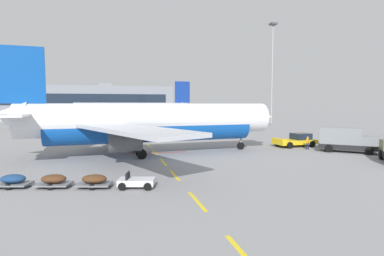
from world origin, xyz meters
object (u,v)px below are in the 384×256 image
object	(u,v)px
pushback_tug	(296,140)
airliner_mid_left	(136,111)
baggage_train	(74,181)
fuel_service_truck	(347,139)
apron_light_mast_far	(272,63)
ground_crew_worker	(308,142)
airliner_foreground	(149,122)

from	to	relation	value
pushback_tug	airliner_mid_left	distance (m)	51.73
baggage_train	fuel_service_truck	bearing A→B (deg)	15.91
apron_light_mast_far	ground_crew_worker	bearing A→B (deg)	-113.04
pushback_tug	fuel_service_truck	distance (m)	7.07
fuel_service_truck	apron_light_mast_far	size ratio (longest dim) A/B	0.24
airliner_foreground	fuel_service_truck	size ratio (longest dim) A/B	5.10
airliner_foreground	apron_light_mast_far	distance (m)	58.66
fuel_service_truck	pushback_tug	bearing A→B (deg)	117.48
baggage_train	apron_light_mast_far	xyz separation A→B (m)	(46.38, 54.93, 16.88)
airliner_mid_left	fuel_service_truck	world-z (taller)	airliner_mid_left
airliner_foreground	ground_crew_worker	size ratio (longest dim) A/B	19.92
airliner_foreground	baggage_train	size ratio (longest dim) A/B	3.01
pushback_tug	airliner_mid_left	bearing A→B (deg)	111.97
fuel_service_truck	baggage_train	world-z (taller)	fuel_service_truck
apron_light_mast_far	airliner_foreground	bearing A→B (deg)	-133.55
ground_crew_worker	apron_light_mast_far	bearing A→B (deg)	66.96
airliner_foreground	airliner_mid_left	xyz separation A→B (m)	(2.04, 49.59, 0.16)
airliner_mid_left	apron_light_mast_far	world-z (taller)	apron_light_mast_far
baggage_train	apron_light_mast_far	world-z (taller)	apron_light_mast_far
airliner_foreground	pushback_tug	distance (m)	21.64
airliner_mid_left	ground_crew_worker	bearing A→B (deg)	-69.34
pushback_tug	baggage_train	xyz separation A→B (m)	(-28.40, -15.26, -0.37)
pushback_tug	apron_light_mast_far	bearing A→B (deg)	65.62
fuel_service_truck	apron_light_mast_far	xyz separation A→B (m)	(14.74, 45.91, 15.77)
baggage_train	ground_crew_worker	distance (m)	30.82
airliner_foreground	pushback_tug	xyz separation A→B (m)	(21.35, 1.70, -3.05)
pushback_tug	fuel_service_truck	xyz separation A→B (m)	(3.24, -6.24, 0.74)
pushback_tug	airliner_mid_left	world-z (taller)	airliner_mid_left
fuel_service_truck	apron_light_mast_far	distance (m)	50.73
ground_crew_worker	fuel_service_truck	bearing A→B (deg)	-44.15
airliner_mid_left	baggage_train	distance (m)	63.89
fuel_service_truck	baggage_train	size ratio (longest dim) A/B	0.59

